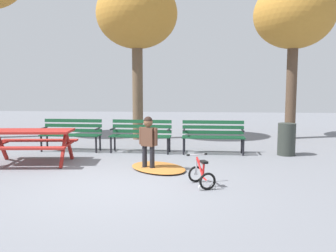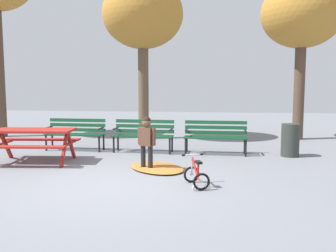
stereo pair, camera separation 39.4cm
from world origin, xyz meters
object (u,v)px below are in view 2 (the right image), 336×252
park_bench_far_left (76,131)px  park_bench_left (144,133)px  trash_bin (290,140)px  kids_bicycle (196,175)px  picnic_table (34,137)px  child_standing (147,139)px  park_bench_right (216,134)px

park_bench_far_left → park_bench_left: same height
park_bench_left → trash_bin: size_ratio=1.99×
kids_bicycle → trash_bin: bearing=54.2°
park_bench_far_left → kids_bicycle: park_bench_far_left is taller
park_bench_far_left → park_bench_left: (1.90, -0.05, 0.00)m
picnic_table → park_bench_left: bearing=36.0°
park_bench_left → child_standing: (0.48, -2.05, 0.16)m
kids_bicycle → park_bench_left: bearing=116.6°
child_standing → park_bench_right: bearing=54.8°
park_bench_left → trash_bin: bearing=-1.9°
child_standing → park_bench_far_left: bearing=138.5°
child_standing → trash_bin: bearing=30.6°
picnic_table → park_bench_far_left: size_ratio=1.20×
kids_bicycle → trash_bin: trash_bin is taller
park_bench_right → trash_bin: bearing=-2.4°
trash_bin → child_standing: bearing=-149.4°
park_bench_far_left → park_bench_right: 3.80m
park_bench_right → picnic_table: bearing=-159.1°
park_bench_far_left → park_bench_right: same height
child_standing → picnic_table: bearing=170.9°
kids_bicycle → trash_bin: (2.17, 3.02, 0.21)m
park_bench_far_left → child_standing: bearing=-41.5°
park_bench_right → park_bench_far_left: bearing=178.6°
kids_bicycle → picnic_table: bearing=158.3°
trash_bin → kids_bicycle: bearing=-125.8°
picnic_table → child_standing: child_standing is taller
park_bench_left → kids_bicycle: (1.57, -3.14, -0.31)m
park_bench_left → park_bench_right: (1.90, -0.04, 0.00)m
park_bench_far_left → trash_bin: (5.64, -0.17, -0.10)m
park_bench_right → trash_bin: park_bench_right is taller
child_standing → kids_bicycle: child_standing is taller
park_bench_far_left → kids_bicycle: bearing=-42.6°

